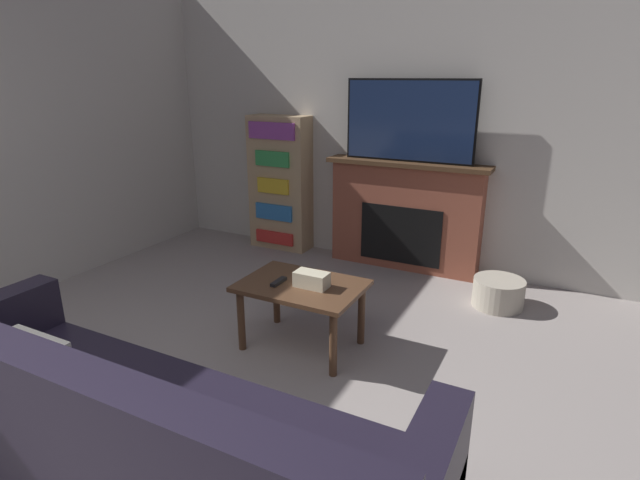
{
  "coord_description": "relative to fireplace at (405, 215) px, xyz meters",
  "views": [
    {
      "loc": [
        1.73,
        -0.54,
        1.77
      ],
      "look_at": [
        0.2,
        2.41,
        0.66
      ],
      "focal_mm": 28.0,
      "sensor_mm": 36.0,
      "label": 1
    }
  ],
  "objects": [
    {
      "name": "tv",
      "position": [
        0.0,
        -0.02,
        0.87
      ],
      "size": [
        1.18,
        0.03,
        0.72
      ],
      "color": "black",
      "rests_on": "fireplace"
    },
    {
      "name": "wall_side",
      "position": [
        -2.65,
        -1.86,
        0.83
      ],
      "size": [
        0.06,
        4.95,
        2.7
      ],
      "color": "beige",
      "rests_on": "ground_plane"
    },
    {
      "name": "bookshelf",
      "position": [
        -1.35,
        -0.02,
        0.18
      ],
      "size": [
        0.64,
        0.29,
        1.38
      ],
      "color": "tan",
      "rests_on": "ground_plane"
    },
    {
      "name": "remote_control",
      "position": [
        -0.27,
        -1.82,
        -0.04
      ],
      "size": [
        0.04,
        0.15,
        0.02
      ],
      "color": "black",
      "rests_on": "coffee_table"
    },
    {
      "name": "fireplace",
      "position": [
        0.0,
        0.0,
        0.0
      ],
      "size": [
        1.5,
        0.28,
        1.02
      ],
      "color": "brown",
      "rests_on": "ground_plane"
    },
    {
      "name": "couch",
      "position": [
        -0.08,
        -3.24,
        -0.22
      ],
      "size": [
        2.46,
        0.86,
        0.89
      ],
      "color": "black",
      "rests_on": "ground_plane"
    },
    {
      "name": "wall_back",
      "position": [
        -0.37,
        0.14,
        0.83
      ],
      "size": [
        5.5,
        0.06,
        2.7
      ],
      "color": "beige",
      "rests_on": "ground_plane"
    },
    {
      "name": "storage_basket",
      "position": [
        0.96,
        -0.49,
        -0.4
      ],
      "size": [
        0.4,
        0.4,
        0.23
      ],
      "color": "#BCB29E",
      "rests_on": "ground_plane"
    },
    {
      "name": "tissue_box",
      "position": [
        -0.05,
        -1.76,
        -0.0
      ],
      "size": [
        0.22,
        0.12,
        0.1
      ],
      "color": "beige",
      "rests_on": "coffee_table"
    },
    {
      "name": "coffee_table",
      "position": [
        -0.13,
        -1.75,
        -0.13
      ],
      "size": [
        0.8,
        0.56,
        0.46
      ],
      "color": "brown",
      "rests_on": "ground_plane"
    }
  ]
}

